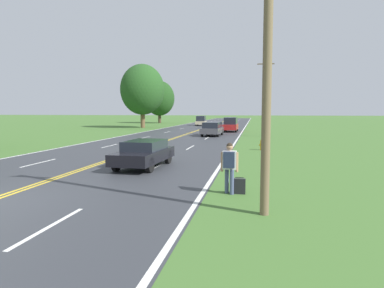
{
  "coord_description": "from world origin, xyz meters",
  "views": [
    {
      "loc": [
        8.05,
        -8.71,
        2.78
      ],
      "look_at": [
        5.19,
        6.71,
        1.25
      ],
      "focal_mm": 32.0,
      "sensor_mm": 36.0,
      "label": 1
    }
  ],
  "objects_px": {
    "tree_behind_sign": "(159,98)",
    "car_red_van_mid_near": "(231,124)",
    "hitchhiker_person": "(229,163)",
    "car_champagne_van_mid_far": "(201,121)",
    "suitcase": "(239,186)",
    "tree_mid_treeline": "(142,90)",
    "car_black_sedan_nearest": "(144,153)",
    "car_dark_grey_van_approaching": "(212,128)",
    "fire_hydrant": "(262,145)"
  },
  "relations": [
    {
      "from": "tree_behind_sign",
      "to": "car_red_van_mid_near",
      "type": "distance_m",
      "value": 34.87
    },
    {
      "from": "hitchhiker_person",
      "to": "car_champagne_van_mid_far",
      "type": "distance_m",
      "value": 52.94
    },
    {
      "from": "suitcase",
      "to": "car_red_van_mid_near",
      "type": "distance_m",
      "value": 34.29
    },
    {
      "from": "tree_mid_treeline",
      "to": "car_black_sedan_nearest",
      "type": "height_order",
      "value": "tree_mid_treeline"
    },
    {
      "from": "tree_behind_sign",
      "to": "car_champagne_van_mid_far",
      "type": "distance_m",
      "value": 16.83
    },
    {
      "from": "suitcase",
      "to": "car_black_sedan_nearest",
      "type": "relative_size",
      "value": 0.13
    },
    {
      "from": "tree_mid_treeline",
      "to": "car_red_van_mid_near",
      "type": "relative_size",
      "value": 2.2
    },
    {
      "from": "tree_mid_treeline",
      "to": "car_black_sedan_nearest",
      "type": "xyz_separation_m",
      "value": [
        12.85,
        -37.81,
        -5.49
      ]
    },
    {
      "from": "car_black_sedan_nearest",
      "to": "car_dark_grey_van_approaching",
      "type": "relative_size",
      "value": 0.93
    },
    {
      "from": "car_dark_grey_van_approaching",
      "to": "car_champagne_van_mid_far",
      "type": "distance_m",
      "value": 26.27
    },
    {
      "from": "fire_hydrant",
      "to": "car_champagne_van_mid_far",
      "type": "bearing_deg",
      "value": 105.19
    },
    {
      "from": "suitcase",
      "to": "car_red_van_mid_near",
      "type": "bearing_deg",
      "value": 6.16
    },
    {
      "from": "suitcase",
      "to": "tree_behind_sign",
      "type": "xyz_separation_m",
      "value": [
        -20.88,
        63.6,
        5.3
      ]
    },
    {
      "from": "tree_behind_sign",
      "to": "car_red_van_mid_near",
      "type": "height_order",
      "value": "tree_behind_sign"
    },
    {
      "from": "fire_hydrant",
      "to": "tree_behind_sign",
      "type": "xyz_separation_m",
      "value": [
        -21.87,
        50.36,
        5.16
      ]
    },
    {
      "from": "suitcase",
      "to": "car_red_van_mid_near",
      "type": "xyz_separation_m",
      "value": [
        -2.73,
        34.18,
        0.73
      ]
    },
    {
      "from": "hitchhiker_person",
      "to": "tree_behind_sign",
      "type": "bearing_deg",
      "value": 19.48
    },
    {
      "from": "tree_behind_sign",
      "to": "car_champagne_van_mid_far",
      "type": "height_order",
      "value": "tree_behind_sign"
    },
    {
      "from": "tree_behind_sign",
      "to": "car_dark_grey_van_approaching",
      "type": "height_order",
      "value": "tree_behind_sign"
    },
    {
      "from": "hitchhiker_person",
      "to": "tree_mid_treeline",
      "type": "relative_size",
      "value": 0.17
    },
    {
      "from": "hitchhiker_person",
      "to": "car_red_van_mid_near",
      "type": "relative_size",
      "value": 0.37
    },
    {
      "from": "car_champagne_van_mid_far",
      "to": "hitchhiker_person",
      "type": "bearing_deg",
      "value": -172.09
    },
    {
      "from": "tree_mid_treeline",
      "to": "car_red_van_mid_near",
      "type": "xyz_separation_m",
      "value": [
        15.0,
        -8.3,
        -5.21
      ]
    },
    {
      "from": "tree_behind_sign",
      "to": "tree_mid_treeline",
      "type": "xyz_separation_m",
      "value": [
        3.15,
        -21.12,
        0.65
      ]
    },
    {
      "from": "fire_hydrant",
      "to": "car_champagne_van_mid_far",
      "type": "distance_m",
      "value": 40.22
    },
    {
      "from": "hitchhiker_person",
      "to": "tree_behind_sign",
      "type": "xyz_separation_m",
      "value": [
        -20.55,
        63.68,
        4.5
      ]
    },
    {
      "from": "tree_behind_sign",
      "to": "tree_mid_treeline",
      "type": "relative_size",
      "value": 0.92
    },
    {
      "from": "hitchhiker_person",
      "to": "car_dark_grey_van_approaching",
      "type": "distance_m",
      "value": 26.7
    },
    {
      "from": "hitchhiker_person",
      "to": "car_dark_grey_van_approaching",
      "type": "bearing_deg",
      "value": 9.91
    },
    {
      "from": "hitchhiker_person",
      "to": "car_black_sedan_nearest",
      "type": "distance_m",
      "value": 6.59
    },
    {
      "from": "suitcase",
      "to": "tree_mid_treeline",
      "type": "distance_m",
      "value": 46.41
    },
    {
      "from": "tree_behind_sign",
      "to": "car_dark_grey_van_approaching",
      "type": "relative_size",
      "value": 1.95
    },
    {
      "from": "hitchhiker_person",
      "to": "tree_mid_treeline",
      "type": "xyz_separation_m",
      "value": [
        -17.4,
        42.57,
        5.15
      ]
    },
    {
      "from": "fire_hydrant",
      "to": "tree_behind_sign",
      "type": "height_order",
      "value": "tree_behind_sign"
    },
    {
      "from": "hitchhiker_person",
      "to": "car_champagne_van_mid_far",
      "type": "relative_size",
      "value": 0.43
    },
    {
      "from": "car_champagne_van_mid_far",
      "to": "suitcase",
      "type": "bearing_deg",
      "value": -171.72
    },
    {
      "from": "suitcase",
      "to": "fire_hydrant",
      "type": "xyz_separation_m",
      "value": [
        0.99,
        13.24,
        0.13
      ]
    },
    {
      "from": "hitchhiker_person",
      "to": "car_red_van_mid_near",
      "type": "bearing_deg",
      "value": 5.59
    },
    {
      "from": "car_black_sedan_nearest",
      "to": "car_dark_grey_van_approaching",
      "type": "bearing_deg",
      "value": -179.0
    },
    {
      "from": "car_black_sedan_nearest",
      "to": "suitcase",
      "type": "bearing_deg",
      "value": 49.08
    },
    {
      "from": "suitcase",
      "to": "car_black_sedan_nearest",
      "type": "height_order",
      "value": "car_black_sedan_nearest"
    },
    {
      "from": "hitchhiker_person",
      "to": "car_dark_grey_van_approaching",
      "type": "relative_size",
      "value": 0.35
    },
    {
      "from": "hitchhiker_person",
      "to": "car_champagne_van_mid_far",
      "type": "bearing_deg",
      "value": 11.62
    },
    {
      "from": "car_black_sedan_nearest",
      "to": "car_dark_grey_van_approaching",
      "type": "xyz_separation_m",
      "value": [
        0.69,
        21.66,
        0.12
      ]
    },
    {
      "from": "suitcase",
      "to": "tree_mid_treeline",
      "type": "bearing_deg",
      "value": 24.25
    },
    {
      "from": "car_red_van_mid_near",
      "to": "suitcase",
      "type": "bearing_deg",
      "value": 5.06
    },
    {
      "from": "car_dark_grey_van_approaching",
      "to": "car_red_van_mid_near",
      "type": "distance_m",
      "value": 7.99
    },
    {
      "from": "car_red_van_mid_near",
      "to": "car_black_sedan_nearest",
      "type": "bearing_deg",
      "value": -3.67
    },
    {
      "from": "tree_mid_treeline",
      "to": "car_red_van_mid_near",
      "type": "distance_m",
      "value": 17.92
    },
    {
      "from": "car_black_sedan_nearest",
      "to": "car_champagne_van_mid_far",
      "type": "relative_size",
      "value": 1.13
    }
  ]
}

